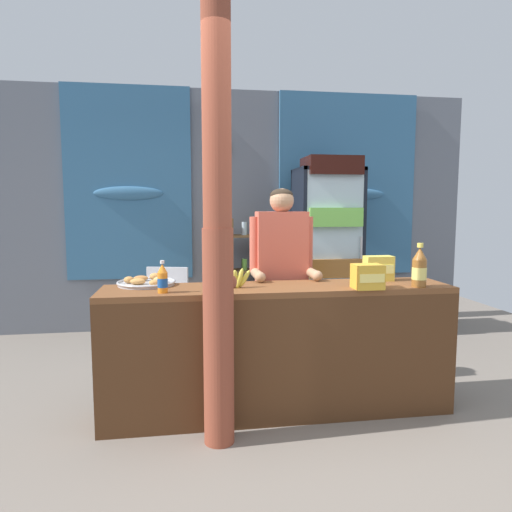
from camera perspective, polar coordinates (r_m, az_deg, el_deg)
The scene contains 14 objects.
ground_plane at distance 4.12m, azimuth 1.03°, elevation -14.59°, with size 7.52×7.52×0.00m, color slate.
back_wall_curtained at distance 5.55m, azimuth -1.74°, elevation 6.10°, with size 5.62×0.22×2.82m.
stall_counter at distance 3.18m, azimuth 3.15°, elevation -10.53°, with size 2.44×0.49×0.91m.
timber_post at distance 2.72m, azimuth -4.81°, elevation 2.32°, with size 0.21×0.19×2.67m.
drink_fridge at distance 5.19m, azimuth 8.91°, elevation 2.01°, with size 0.70×0.65×2.00m.
bottle_shelf_rack at distance 5.22m, azimuth -0.75°, elevation -2.28°, with size 0.48×0.28×1.33m.
plastic_lawn_chair at distance 4.58m, azimuth -11.41°, elevation -6.14°, with size 0.54×0.54×0.86m.
shopkeeper at distance 3.62m, azimuth 3.21°, elevation -1.05°, with size 0.51×0.42×1.60m.
soda_bottle_iced_tea at distance 3.34m, azimuth 19.75°, elevation -1.47°, with size 0.10×0.10×0.30m.
soda_bottle_orange_soda at distance 2.99m, azimuth -11.61°, elevation -2.85°, with size 0.07×0.07×0.21m.
snack_box_instant_noodle at distance 3.53m, azimuth 15.07°, elevation -1.50°, with size 0.21×0.11×0.19m.
snack_box_choco_powder at distance 3.17m, azimuth 13.77°, elevation -2.51°, with size 0.19×0.16×0.16m.
pastry_tray at distance 3.32m, azimuth -13.55°, elevation -3.19°, with size 0.41×0.41×0.07m.
banana_bunch at distance 3.11m, azimuth -3.07°, elevation -2.88°, with size 0.28×0.06×0.16m.
Camera 1 is at (-0.65, -2.69, 1.46)m, focal length 31.99 mm.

